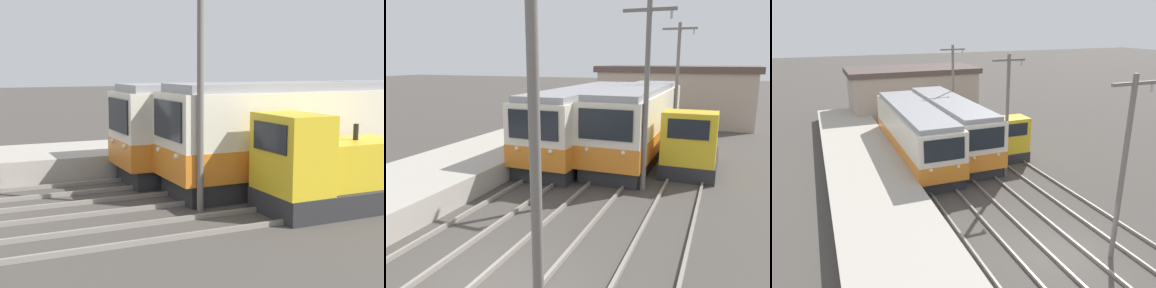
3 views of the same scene
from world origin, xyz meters
The scene contains 12 objects.
ground_plane centered at (0.00, 0.00, 0.00)m, with size 200.00×200.00×0.00m, color #47423D.
platform_left centered at (-6.25, 0.00, 0.46)m, with size 4.50×54.00×0.91m, color #ADA599.
track_left centered at (-2.60, 0.00, 0.07)m, with size 1.54×60.00×0.14m.
track_center centered at (0.20, 0.00, 0.07)m, with size 1.54×60.00×0.14m.
track_right centered at (3.20, 0.00, 0.07)m, with size 1.54×60.00×0.14m.
commuter_train_left centered at (-2.60, 13.00, 1.72)m, with size 2.84×12.44×3.70m.
commuter_train_center centered at (0.20, 13.71, 1.75)m, with size 2.84×12.30×3.79m.
shunting_locomotive centered at (3.20, 11.63, 1.21)m, with size 2.40×4.74×3.00m.
catenary_mast_near centered at (1.71, -0.96, 3.98)m, with size 2.00×0.20×7.31m.
catenary_mast_mid centered at (1.71, 8.07, 3.98)m, with size 2.00×0.20×7.31m.
catenary_mast_far centered at (1.71, 17.10, 3.98)m, with size 2.00×0.20×7.31m.
station_building centered at (0.62, 26.00, 2.37)m, with size 12.60×6.30×4.69m.
Camera 3 is at (-8.57, -10.68, 8.97)m, focal length 35.00 mm.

